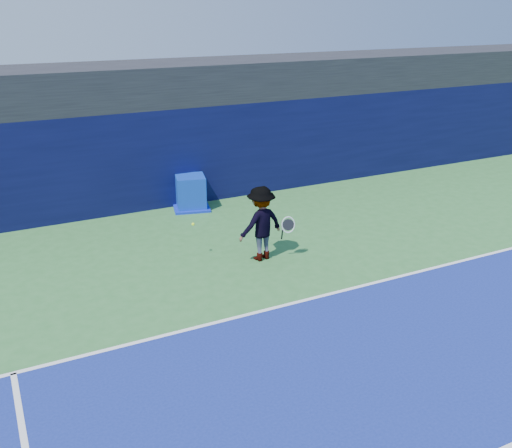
% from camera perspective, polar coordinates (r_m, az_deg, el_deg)
% --- Properties ---
extents(ground, '(80.00, 80.00, 0.00)m').
position_cam_1_polar(ground, '(9.83, 10.14, -16.13)').
color(ground, '#327034').
rests_on(ground, ground).
extents(baseline, '(24.00, 0.10, 0.01)m').
position_cam_1_polar(baseline, '(11.93, 1.60, -8.44)').
color(baseline, white).
rests_on(baseline, ground).
extents(stadium_band, '(36.00, 3.00, 1.20)m').
position_cam_1_polar(stadium_band, '(18.46, -11.07, 13.62)').
color(stadium_band, black).
rests_on(stadium_band, back_wall_assembly).
extents(back_wall_assembly, '(36.00, 1.03, 3.00)m').
position_cam_1_polar(back_wall_assembly, '(17.90, -9.72, 6.62)').
color(back_wall_assembly, '#090B33').
rests_on(back_wall_assembly, ground).
extents(equipment_cart, '(1.30, 1.30, 1.03)m').
position_cam_1_polar(equipment_cart, '(17.59, -6.54, 3.04)').
color(equipment_cart, '#0C2FA8').
rests_on(equipment_cart, ground).
extents(tennis_player, '(1.41, 0.89, 1.86)m').
position_cam_1_polar(tennis_player, '(13.80, 0.51, 0.05)').
color(tennis_player, white).
rests_on(tennis_player, ground).
extents(tennis_ball, '(0.07, 0.07, 0.07)m').
position_cam_1_polar(tennis_ball, '(13.95, -6.31, -0.01)').
color(tennis_ball, '#CEF81B').
rests_on(tennis_ball, ground).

